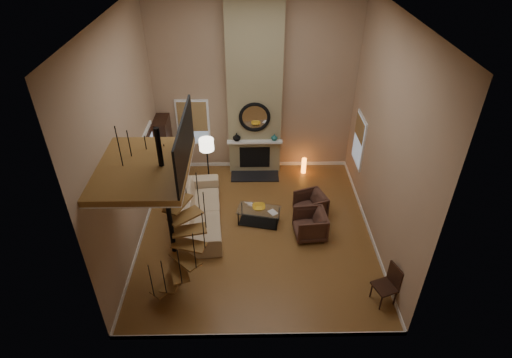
{
  "coord_description": "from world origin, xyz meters",
  "views": [
    {
      "loc": [
        -0.15,
        -8.38,
        7.42
      ],
      "look_at": [
        0.0,
        0.4,
        1.4
      ],
      "focal_mm": 29.22,
      "sensor_mm": 36.0,
      "label": 1
    }
  ],
  "objects_px": {
    "sofa": "(198,210)",
    "side_chair": "(389,283)",
    "accent_lamp": "(304,166)",
    "coffee_table": "(259,215)",
    "floor_lamp": "(207,149)",
    "armchair_near": "(313,204)",
    "hutch": "(164,148)",
    "armchair_far": "(313,224)"
  },
  "relations": [
    {
      "from": "coffee_table",
      "to": "armchair_far",
      "type": "bearing_deg",
      "value": -20.22
    },
    {
      "from": "hutch",
      "to": "coffee_table",
      "type": "bearing_deg",
      "value": -41.05
    },
    {
      "from": "armchair_near",
      "to": "accent_lamp",
      "type": "relative_size",
      "value": 1.45
    },
    {
      "from": "floor_lamp",
      "to": "side_chair",
      "type": "xyz_separation_m",
      "value": [
        4.2,
        -4.26,
        -0.89
      ]
    },
    {
      "from": "armchair_near",
      "to": "coffee_table",
      "type": "bearing_deg",
      "value": -96.81
    },
    {
      "from": "floor_lamp",
      "to": "coffee_table",
      "type": "bearing_deg",
      "value": -47.81
    },
    {
      "from": "armchair_near",
      "to": "armchair_far",
      "type": "bearing_deg",
      "value": -26.5
    },
    {
      "from": "armchair_near",
      "to": "accent_lamp",
      "type": "xyz_separation_m",
      "value": [
        -0.0,
        2.14,
        -0.1
      ]
    },
    {
      "from": "floor_lamp",
      "to": "side_chair",
      "type": "height_order",
      "value": "floor_lamp"
    },
    {
      "from": "sofa",
      "to": "armchair_near",
      "type": "height_order",
      "value": "sofa"
    },
    {
      "from": "sofa",
      "to": "armchair_near",
      "type": "xyz_separation_m",
      "value": [
        3.12,
        0.23,
        -0.04
      ]
    },
    {
      "from": "armchair_near",
      "to": "accent_lamp",
      "type": "distance_m",
      "value": 2.14
    },
    {
      "from": "sofa",
      "to": "coffee_table",
      "type": "relative_size",
      "value": 2.36
    },
    {
      "from": "armchair_far",
      "to": "coffee_table",
      "type": "height_order",
      "value": "armchair_far"
    },
    {
      "from": "armchair_far",
      "to": "coffee_table",
      "type": "distance_m",
      "value": 1.48
    },
    {
      "from": "sofa",
      "to": "accent_lamp",
      "type": "bearing_deg",
      "value": -57.78
    },
    {
      "from": "sofa",
      "to": "accent_lamp",
      "type": "relative_size",
      "value": 5.53
    },
    {
      "from": "sofa",
      "to": "hutch",
      "type": "bearing_deg",
      "value": 22.34
    },
    {
      "from": "hutch",
      "to": "floor_lamp",
      "type": "height_order",
      "value": "hutch"
    },
    {
      "from": "floor_lamp",
      "to": "accent_lamp",
      "type": "xyz_separation_m",
      "value": [
        2.95,
        0.86,
        -1.16
      ]
    },
    {
      "from": "sofa",
      "to": "side_chair",
      "type": "height_order",
      "value": "side_chair"
    },
    {
      "from": "armchair_far",
      "to": "accent_lamp",
      "type": "height_order",
      "value": "armchair_far"
    },
    {
      "from": "coffee_table",
      "to": "floor_lamp",
      "type": "relative_size",
      "value": 0.71
    },
    {
      "from": "hutch",
      "to": "sofa",
      "type": "bearing_deg",
      "value": -62.69
    },
    {
      "from": "armchair_near",
      "to": "floor_lamp",
      "type": "height_order",
      "value": "floor_lamp"
    },
    {
      "from": "hutch",
      "to": "armchair_near",
      "type": "height_order",
      "value": "hutch"
    },
    {
      "from": "accent_lamp",
      "to": "sofa",
      "type": "bearing_deg",
      "value": -142.81
    },
    {
      "from": "coffee_table",
      "to": "side_chair",
      "type": "bearing_deg",
      "value": -44.13
    },
    {
      "from": "floor_lamp",
      "to": "side_chair",
      "type": "distance_m",
      "value": 6.05
    },
    {
      "from": "coffee_table",
      "to": "accent_lamp",
      "type": "height_order",
      "value": "accent_lamp"
    },
    {
      "from": "hutch",
      "to": "floor_lamp",
      "type": "xyz_separation_m",
      "value": [
        1.41,
        -0.89,
        0.46
      ]
    },
    {
      "from": "sofa",
      "to": "accent_lamp",
      "type": "distance_m",
      "value": 3.92
    },
    {
      "from": "sofa",
      "to": "side_chair",
      "type": "bearing_deg",
      "value": -127.22
    },
    {
      "from": "armchair_near",
      "to": "floor_lamp",
      "type": "bearing_deg",
      "value": -132.68
    },
    {
      "from": "accent_lamp",
      "to": "side_chair",
      "type": "distance_m",
      "value": 5.28
    },
    {
      "from": "coffee_table",
      "to": "side_chair",
      "type": "relative_size",
      "value": 1.27
    },
    {
      "from": "coffee_table",
      "to": "armchair_near",
      "type": "bearing_deg",
      "value": 12.44
    },
    {
      "from": "armchair_far",
      "to": "side_chair",
      "type": "height_order",
      "value": "side_chair"
    },
    {
      "from": "armchair_near",
      "to": "side_chair",
      "type": "xyz_separation_m",
      "value": [
        1.24,
        -2.98,
        0.17
      ]
    },
    {
      "from": "armchair_far",
      "to": "floor_lamp",
      "type": "bearing_deg",
      "value": -131.88
    },
    {
      "from": "armchair_near",
      "to": "floor_lamp",
      "type": "xyz_separation_m",
      "value": [
        -2.95,
        1.28,
        1.06
      ]
    },
    {
      "from": "coffee_table",
      "to": "floor_lamp",
      "type": "bearing_deg",
      "value": 132.19
    }
  ]
}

